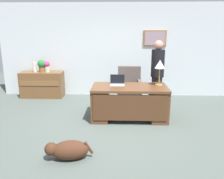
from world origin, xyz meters
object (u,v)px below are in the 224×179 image
desk (129,102)px  laptop (117,82)px  armchair (129,88)px  vase_with_flowers (47,66)px  credenza (42,84)px  dog_toy_ball (59,147)px  vase_empty (35,67)px  person_standing (157,74)px  desk_lamp (160,66)px  dog_lying (68,150)px  potted_plant (42,65)px

desk → laptop: 0.51m
armchair → vase_with_flowers: vase_with_flowers is taller
credenza → dog_toy_ball: (1.30, -3.10, -0.32)m
desk → vase_empty: vase_empty is taller
credenza → person_standing: size_ratio=0.72×
armchair → laptop: size_ratio=3.17×
credenza → desk_lamp: size_ratio=2.16×
person_standing → desk_lamp: 0.70m
dog_lying → vase_empty: 3.85m
person_standing → dog_toy_ball: 3.04m
person_standing → vase_with_flowers: 3.17m
person_standing → potted_plant: person_standing is taller
dog_lying → vase_empty: vase_empty is taller
potted_plant → laptop: bearing=-34.1°
desk_lamp → dog_lying: bearing=-131.9°
credenza → person_standing: (3.22, -0.90, 0.51)m
person_standing → potted_plant: (-3.19, 0.90, 0.07)m
desk_lamp → potted_plant: size_ratio=1.58×
desk → potted_plant: bearing=146.3°
dog_lying → vase_with_flowers: vase_with_flowers is taller
desk_lamp → potted_plant: desk_lamp is taller
vase_empty → vase_with_flowers: bearing=0.0°
potted_plant → dog_toy_ball: (1.27, -3.10, -0.90)m
potted_plant → dog_toy_ball: potted_plant is taller
desk → credenza: credenza is taller
laptop → credenza: bearing=146.3°
vase_empty → dog_lying: bearing=-63.4°
person_standing → desk_lamp: bearing=-95.1°
dog_lying → laptop: size_ratio=2.31×
credenza → dog_lying: size_ratio=1.66×
credenza → potted_plant: 0.57m
vase_empty → dog_toy_ball: (1.48, -3.10, -0.84)m
credenza → vase_empty: size_ratio=4.36×
dog_lying → desk_lamp: bearing=48.1°
credenza → desk_lamp: bearing=-25.7°
desk → desk_lamp: desk_lamp is taller
laptop → dog_toy_ball: laptop is taller
dog_lying → potted_plant: (-1.48, 3.38, 0.79)m
credenza → vase_empty: bearing=179.6°
person_standing → vase_empty: person_standing is taller
armchair → desk_lamp: desk_lamp is taller
person_standing → dog_toy_ball: bearing=-131.2°
desk → credenza: size_ratio=1.35×
desk → laptop: bearing=149.1°
dog_lying → vase_with_flowers: 3.71m
armchair → person_standing: person_standing is taller
dog_lying → armchair: bearing=69.0°
laptop → potted_plant: potted_plant is taller
credenza → person_standing: bearing=-15.6°
armchair → dog_lying: (-1.04, -2.70, -0.31)m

